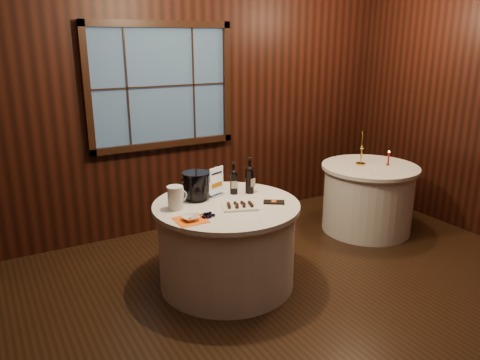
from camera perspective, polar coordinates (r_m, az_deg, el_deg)
ground at (r=3.67m, az=6.24°, el=-18.98°), size 6.00×6.00×0.00m
back_wall at (r=5.21m, az=-9.60°, el=10.08°), size 6.00×0.10×3.00m
main_table at (r=4.21m, az=-1.64°, el=-7.78°), size 1.28×1.28×0.77m
side_table at (r=5.57m, az=15.30°, el=-2.10°), size 1.08×1.08×0.77m
sign_stand at (r=4.23m, az=-2.94°, el=-0.72°), size 0.17×0.13×0.28m
port_bottle_left at (r=4.27m, az=-0.77°, el=-0.02°), size 0.07×0.08×0.30m
port_bottle_right at (r=4.29m, az=1.19°, el=0.27°), size 0.08×0.09×0.34m
ice_bucket at (r=4.13m, az=-5.35°, el=-0.65°), size 0.25×0.25×0.25m
chocolate_plate at (r=3.95m, az=-0.03°, el=-3.19°), size 0.34×0.28×0.04m
chocolate_box at (r=4.08m, az=4.15°, el=-2.71°), size 0.20×0.18×0.02m
grape_bunch at (r=3.76m, az=-3.95°, el=-4.25°), size 0.18×0.08×0.04m
glass_pitcher at (r=3.94m, az=-7.88°, el=-2.13°), size 0.18×0.14×0.20m
orange_napkin at (r=3.71m, az=-6.06°, el=-4.88°), size 0.24×0.24×0.00m
cracker_bowl at (r=3.71m, az=-6.07°, el=-4.61°), size 0.14×0.14×0.03m
brass_candlestick at (r=5.43m, az=14.59°, el=3.24°), size 0.11×0.11×0.39m
red_candle at (r=5.50m, az=17.64°, el=2.38°), size 0.05×0.05×0.17m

